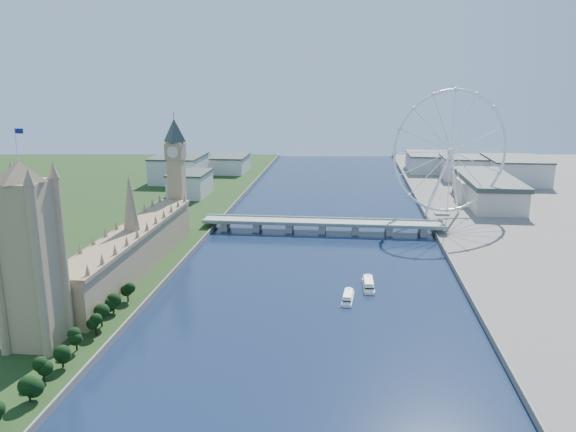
# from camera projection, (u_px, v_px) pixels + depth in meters

# --- Properties ---
(ground) EXTENTS (2000.00, 2000.00, 0.00)m
(ground) POSITION_uv_depth(u_px,v_px,m) (287.00, 431.00, 224.21)
(ground) COLOR #192848
(ground) RESTS_ON ground
(tree_row) EXTENTS (7.54, 151.54, 20.99)m
(tree_row) POSITION_uv_depth(u_px,v_px,m) (67.00, 346.00, 274.07)
(tree_row) COLOR black
(tree_row) RESTS_ON ground
(victoria_tower) EXTENTS (28.16, 28.16, 112.00)m
(victoria_tower) POSITION_uv_depth(u_px,v_px,m) (29.00, 250.00, 278.07)
(victoria_tower) COLOR tan
(victoria_tower) RESTS_ON ground
(parliament_range) EXTENTS (24.00, 200.00, 70.00)m
(parliament_range) POSITION_uv_depth(u_px,v_px,m) (133.00, 250.00, 397.01)
(parliament_range) COLOR tan
(parliament_range) RESTS_ON ground
(big_ben) EXTENTS (20.02, 20.02, 110.00)m
(big_ben) POSITION_uv_depth(u_px,v_px,m) (176.00, 161.00, 489.60)
(big_ben) COLOR tan
(big_ben) RESTS_ON ground
(westminster_bridge) EXTENTS (220.00, 22.00, 9.50)m
(westminster_bridge) POSITION_uv_depth(u_px,v_px,m) (322.00, 225.00, 512.07)
(westminster_bridge) COLOR gray
(westminster_bridge) RESTS_ON ground
(london_eye) EXTENTS (113.60, 39.12, 124.30)m
(london_eye) POSITION_uv_depth(u_px,v_px,m) (451.00, 152.00, 538.10)
(london_eye) COLOR silver
(london_eye) RESTS_ON ground
(county_hall) EXTENTS (54.00, 144.00, 35.00)m
(county_hall) POSITION_uv_depth(u_px,v_px,m) (486.00, 205.00, 621.01)
(county_hall) COLOR beige
(county_hall) RESTS_ON ground
(city_skyline) EXTENTS (505.00, 280.00, 32.00)m
(city_skyline) POSITION_uv_depth(u_px,v_px,m) (361.00, 169.00, 756.46)
(city_skyline) COLOR beige
(city_skyline) RESTS_ON ground
(tour_boat_near) EXTENTS (8.99, 27.04, 5.84)m
(tour_boat_near) POSITION_uv_depth(u_px,v_px,m) (348.00, 300.00, 355.45)
(tour_boat_near) COLOR white
(tour_boat_near) RESTS_ON ground
(tour_boat_far) EXTENTS (8.31, 29.68, 6.51)m
(tour_boat_far) POSITION_uv_depth(u_px,v_px,m) (368.00, 288.00, 376.72)
(tour_boat_far) COLOR white
(tour_boat_far) RESTS_ON ground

